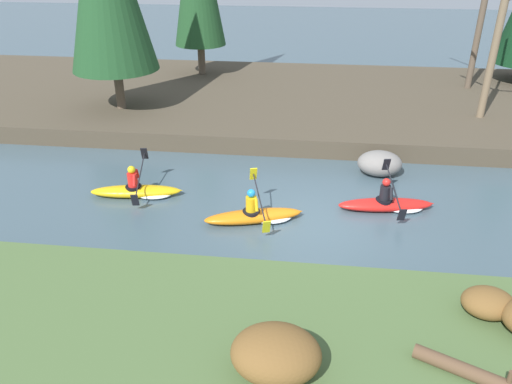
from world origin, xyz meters
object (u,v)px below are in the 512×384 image
at_px(kayaker_middle, 257,215).
at_px(kayaker_trailing, 140,190).
at_px(driftwood_log, 493,381).
at_px(kayaker_lead, 389,204).
at_px(boulder_midstream, 380,163).

xyz_separation_m(kayaker_middle, kayaker_trailing, (-3.70, 1.03, 0.00)).
bearing_deg(driftwood_log, kayaker_middle, 151.35).
height_order(kayaker_lead, boulder_midstream, kayaker_lead).
bearing_deg(kayaker_middle, kayaker_trailing, 147.13).
height_order(kayaker_lead, kayaker_middle, same).
xyz_separation_m(kayaker_lead, driftwood_log, (0.66, -7.04, 0.79)).
distance_m(kayaker_middle, driftwood_log, 7.42).
bearing_deg(kayaker_lead, kayaker_trailing, 172.06).
bearing_deg(kayaker_middle, driftwood_log, -71.14).
relative_size(kayaker_lead, kayaker_middle, 1.01).
distance_m(kayaker_trailing, boulder_midstream, 7.71).
height_order(kayaker_middle, boulder_midstream, kayaker_middle).
bearing_deg(driftwood_log, boulder_midstream, 119.66).
bearing_deg(kayaker_lead, boulder_midstream, 83.32).
height_order(kayaker_middle, driftwood_log, driftwood_log).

